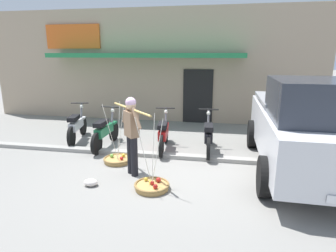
{
  "coord_description": "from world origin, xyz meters",
  "views": [
    {
      "loc": [
        1.46,
        -5.94,
        2.55
      ],
      "look_at": [
        0.22,
        0.6,
        0.85
      ],
      "focal_mm": 30.24,
      "sensor_mm": 36.0,
      "label": 1
    }
  ],
  "objects_px": {
    "fruit_vendor": "(132,131)",
    "fruit_basket_right_side": "(118,159)",
    "fruit_basket_left_side": "(152,185)",
    "parked_truck": "(307,127)",
    "motorcycle_third_in_row": "(164,134)",
    "plastic_litter_bag": "(91,182)",
    "motorcycle_second_in_row": "(105,132)",
    "motorcycle_end_of_row": "(208,136)",
    "motorcycle_nearest_shop": "(77,126)"
  },
  "relations": [
    {
      "from": "fruit_vendor",
      "to": "fruit_basket_right_side",
      "type": "xyz_separation_m",
      "value": [
        -0.58,
        0.61,
        -0.91
      ]
    },
    {
      "from": "fruit_basket_left_side",
      "to": "parked_truck",
      "type": "bearing_deg",
      "value": 24.94
    },
    {
      "from": "fruit_basket_right_side",
      "to": "motorcycle_third_in_row",
      "type": "xyz_separation_m",
      "value": [
        0.91,
        1.11,
        0.38
      ]
    },
    {
      "from": "fruit_vendor",
      "to": "fruit_basket_right_side",
      "type": "height_order",
      "value": "fruit_vendor"
    },
    {
      "from": "plastic_litter_bag",
      "to": "fruit_basket_left_side",
      "type": "bearing_deg",
      "value": 4.07
    },
    {
      "from": "motorcycle_second_in_row",
      "to": "parked_truck",
      "type": "relative_size",
      "value": 0.38
    },
    {
      "from": "motorcycle_third_in_row",
      "to": "parked_truck",
      "type": "bearing_deg",
      "value": -15.02
    },
    {
      "from": "plastic_litter_bag",
      "to": "motorcycle_third_in_row",
      "type": "bearing_deg",
      "value": 67.7
    },
    {
      "from": "motorcycle_end_of_row",
      "to": "parked_truck",
      "type": "height_order",
      "value": "parked_truck"
    },
    {
      "from": "motorcycle_third_in_row",
      "to": "motorcycle_end_of_row",
      "type": "xyz_separation_m",
      "value": [
        1.19,
        0.03,
        0.0
      ]
    },
    {
      "from": "motorcycle_end_of_row",
      "to": "parked_truck",
      "type": "xyz_separation_m",
      "value": [
        2.13,
        -0.92,
        0.58
      ]
    },
    {
      "from": "motorcycle_third_in_row",
      "to": "plastic_litter_bag",
      "type": "distance_m",
      "value": 2.64
    },
    {
      "from": "fruit_basket_left_side",
      "to": "motorcycle_third_in_row",
      "type": "bearing_deg",
      "value": 95.95
    },
    {
      "from": "fruit_vendor",
      "to": "motorcycle_third_in_row",
      "type": "height_order",
      "value": "fruit_vendor"
    },
    {
      "from": "motorcycle_nearest_shop",
      "to": "motorcycle_end_of_row",
      "type": "xyz_separation_m",
      "value": [
        3.92,
        -0.31,
        0.0
      ]
    },
    {
      "from": "plastic_litter_bag",
      "to": "fruit_basket_right_side",
      "type": "bearing_deg",
      "value": 86.53
    },
    {
      "from": "fruit_vendor",
      "to": "plastic_litter_bag",
      "type": "xyz_separation_m",
      "value": [
        -0.65,
        -0.7,
        -0.91
      ]
    },
    {
      "from": "fruit_basket_left_side",
      "to": "motorcycle_nearest_shop",
      "type": "relative_size",
      "value": 0.81
    },
    {
      "from": "motorcycle_third_in_row",
      "to": "plastic_litter_bag",
      "type": "height_order",
      "value": "motorcycle_third_in_row"
    },
    {
      "from": "motorcycle_third_in_row",
      "to": "parked_truck",
      "type": "relative_size",
      "value": 0.38
    },
    {
      "from": "motorcycle_end_of_row",
      "to": "motorcycle_nearest_shop",
      "type": "bearing_deg",
      "value": 175.49
    },
    {
      "from": "fruit_basket_right_side",
      "to": "parked_truck",
      "type": "xyz_separation_m",
      "value": [
        4.24,
        0.22,
        0.96
      ]
    },
    {
      "from": "fruit_vendor",
      "to": "plastic_litter_bag",
      "type": "height_order",
      "value": "fruit_vendor"
    },
    {
      "from": "parked_truck",
      "to": "plastic_litter_bag",
      "type": "xyz_separation_m",
      "value": [
        -4.32,
        -1.52,
        -0.96
      ]
    },
    {
      "from": "fruit_basket_left_side",
      "to": "fruit_vendor",
      "type": "bearing_deg",
      "value": 133.55
    },
    {
      "from": "motorcycle_nearest_shop",
      "to": "motorcycle_third_in_row",
      "type": "distance_m",
      "value": 2.75
    },
    {
      "from": "motorcycle_third_in_row",
      "to": "fruit_basket_left_side",
      "type": "bearing_deg",
      "value": -84.05
    },
    {
      "from": "motorcycle_second_in_row",
      "to": "fruit_vendor",
      "type": "bearing_deg",
      "value": -50.98
    },
    {
      "from": "fruit_vendor",
      "to": "motorcycle_end_of_row",
      "type": "bearing_deg",
      "value": 48.8
    },
    {
      "from": "fruit_basket_left_side",
      "to": "motorcycle_end_of_row",
      "type": "distance_m",
      "value": 2.57
    },
    {
      "from": "fruit_basket_right_side",
      "to": "motorcycle_end_of_row",
      "type": "relative_size",
      "value": 0.8
    },
    {
      "from": "motorcycle_second_in_row",
      "to": "parked_truck",
      "type": "height_order",
      "value": "parked_truck"
    },
    {
      "from": "motorcycle_nearest_shop",
      "to": "fruit_basket_left_side",
      "type": "bearing_deg",
      "value": -41.91
    },
    {
      "from": "motorcycle_nearest_shop",
      "to": "plastic_litter_bag",
      "type": "height_order",
      "value": "motorcycle_nearest_shop"
    },
    {
      "from": "fruit_basket_left_side",
      "to": "fruit_basket_right_side",
      "type": "relative_size",
      "value": 1.0
    },
    {
      "from": "motorcycle_nearest_shop",
      "to": "fruit_basket_right_side",
      "type": "bearing_deg",
      "value": -38.56
    },
    {
      "from": "motorcycle_third_in_row",
      "to": "fruit_basket_right_side",
      "type": "bearing_deg",
      "value": -129.41
    },
    {
      "from": "fruit_basket_left_side",
      "to": "parked_truck",
      "type": "relative_size",
      "value": 0.31
    },
    {
      "from": "motorcycle_third_in_row",
      "to": "plastic_litter_bag",
      "type": "xyz_separation_m",
      "value": [
        -0.99,
        -2.41,
        -0.38
      ]
    },
    {
      "from": "fruit_basket_left_side",
      "to": "motorcycle_second_in_row",
      "type": "height_order",
      "value": "fruit_basket_left_side"
    },
    {
      "from": "plastic_litter_bag",
      "to": "motorcycle_end_of_row",
      "type": "bearing_deg",
      "value": 48.19
    },
    {
      "from": "motorcycle_nearest_shop",
      "to": "plastic_litter_bag",
      "type": "bearing_deg",
      "value": -57.76
    },
    {
      "from": "parked_truck",
      "to": "fruit_basket_right_side",
      "type": "bearing_deg",
      "value": -177.08
    },
    {
      "from": "fruit_vendor",
      "to": "motorcycle_nearest_shop",
      "type": "xyz_separation_m",
      "value": [
        -2.39,
        2.06,
        -0.52
      ]
    },
    {
      "from": "fruit_vendor",
      "to": "motorcycle_end_of_row",
      "type": "height_order",
      "value": "fruit_vendor"
    },
    {
      "from": "parked_truck",
      "to": "motorcycle_end_of_row",
      "type": "bearing_deg",
      "value": 156.62
    },
    {
      "from": "fruit_basket_left_side",
      "to": "fruit_basket_right_side",
      "type": "xyz_separation_m",
      "value": [
        -1.15,
        1.22,
        -0.0
      ]
    },
    {
      "from": "fruit_vendor",
      "to": "motorcycle_second_in_row",
      "type": "bearing_deg",
      "value": 129.02
    },
    {
      "from": "motorcycle_nearest_shop",
      "to": "motorcycle_end_of_row",
      "type": "distance_m",
      "value": 3.93
    },
    {
      "from": "fruit_basket_right_side",
      "to": "plastic_litter_bag",
      "type": "xyz_separation_m",
      "value": [
        -0.08,
        -1.31,
        -0.0
      ]
    }
  ]
}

